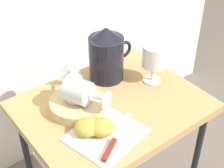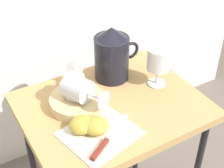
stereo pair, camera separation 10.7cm
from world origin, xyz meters
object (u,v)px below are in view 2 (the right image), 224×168
Objects in this scene: basket_tray at (77,102)px; wine_glass_tipped_near at (78,89)px; table at (112,119)px; wine_glass_upright at (159,61)px; wine_glass_tipped_far at (75,85)px; apple_half_right at (96,126)px; knife at (105,142)px; pitcher at (112,58)px; apple_half_left at (82,125)px.

wine_glass_tipped_near reaches higher than basket_tray.
table is 4.77× the size of wine_glass_upright.
apple_half_right is (-0.01, -0.16, -0.04)m from wine_glass_tipped_far.
wine_glass_upright is 0.30m from wine_glass_tipped_far.
knife is at bearing -151.80° from wine_glass_upright.
basket_tray is at bearing -154.51° from pitcher.
knife is at bearing -92.85° from apple_half_right.
apple_half_right is 0.41× the size of knife.
basket_tray is 0.96× the size of knife.
apple_half_left reaches higher than basket_tray.
apple_half_left reaches higher than knife.
apple_half_left is at bearing 110.81° from knife.
apple_half_right reaches higher than basket_tray.
knife is (-0.01, -0.19, -0.07)m from wine_glass_tipped_near.
wine_glass_tipped_far reaches higher than apple_half_left.
apple_half_left is (-0.14, -0.07, 0.09)m from table.
basket_tray is at bearing 70.77° from apple_half_left.
wine_glass_upright reaches higher than basket_tray.
wine_glass_tipped_far is (0.01, 0.02, 0.05)m from basket_tray.
table is 0.18m from wine_glass_tipped_far.
apple_half_left is at bearing -138.01° from pitcher.
wine_glass_tipped_near is 2.09× the size of apple_half_right.
table is 0.22m from pitcher.
wine_glass_tipped_near is 0.85× the size of knife.
pitcher reaches higher than wine_glass_tipped_far.
wine_glass_tipped_far is (-0.29, 0.06, -0.03)m from wine_glass_upright.
wine_glass_tipped_near is 0.20m from knife.
basket_tray is 0.06m from wine_glass_tipped_near.
table is 0.26m from wine_glass_upright.
apple_half_right is (-0.01, -0.13, -0.05)m from wine_glass_tipped_near.
knife is (-0.00, -0.06, -0.02)m from apple_half_right.
wine_glass_upright is at bearing -46.12° from pitcher.
table is 3.44× the size of pitcher.
wine_glass_tipped_near is (-0.29, 0.02, -0.02)m from wine_glass_upright.
wine_glass_tipped_near is at bearing -96.32° from wine_glass_tipped_far.
table is 9.05× the size of apple_half_left.
pitcher is at bearing 41.99° from apple_half_left.
basket_tray is 0.12m from apple_half_left.
wine_glass_upright is 0.36m from knife.
wine_glass_upright reaches higher than apple_half_right.
apple_half_left is at bearing -109.23° from basket_tray.
wine_glass_tipped_near reaches higher than table.
table is 0.17m from apple_half_right.
pitcher is at bearing 133.88° from wine_glass_upright.
basket_tray is 0.90× the size of pitcher.
basket_tray is at bearing 173.59° from wine_glass_upright.
knife is (0.03, -0.08, -0.02)m from apple_half_left.
pitcher is 0.20m from wine_glass_tipped_near.
basket_tray is 0.14m from apple_half_right.
apple_half_right is at bearing -91.74° from basket_tray.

